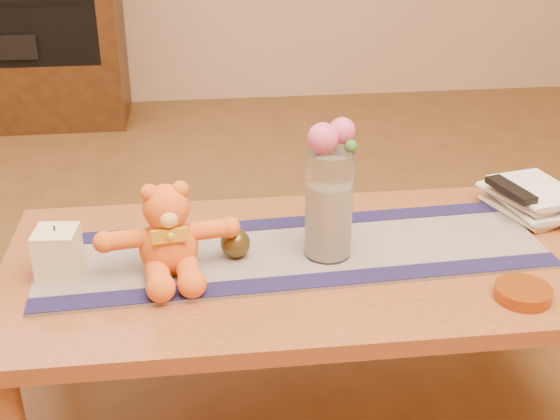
{
  "coord_description": "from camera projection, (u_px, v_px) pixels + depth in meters",
  "views": [
    {
      "loc": [
        -0.23,
        -1.48,
        1.31
      ],
      "look_at": [
        -0.05,
        0.0,
        0.58
      ],
      "focal_mm": 46.71,
      "sensor_mm": 36.0,
      "label": 1
    }
  ],
  "objects": [
    {
      "name": "floor",
      "position": [
        299.0,
        407.0,
        1.92
      ],
      "size": [
        5.5,
        5.5,
        0.0
      ],
      "primitive_type": "plane",
      "color": "brown",
      "rests_on": "ground"
    },
    {
      "name": "coffee_table_top",
      "position": [
        301.0,
        266.0,
        1.73
      ],
      "size": [
        1.4,
        0.7,
        0.04
      ],
      "primitive_type": "cube",
      "color": "brown",
      "rests_on": "floor"
    },
    {
      "name": "table_leg_bl",
      "position": [
        57.0,
        297.0,
        2.02
      ],
      "size": [
        0.07,
        0.07,
        0.41
      ],
      "primitive_type": "cylinder",
      "color": "brown",
      "rests_on": "floor"
    },
    {
      "name": "table_leg_br",
      "position": [
        499.0,
        269.0,
        2.16
      ],
      "size": [
        0.07,
        0.07,
        0.41
      ],
      "primitive_type": "cylinder",
      "color": "brown",
      "rests_on": "floor"
    },
    {
      "name": "persian_runner",
      "position": [
        294.0,
        252.0,
        1.74
      ],
      "size": [
        1.22,
        0.41,
        0.01
      ],
      "primitive_type": "cube",
      "rotation": [
        0.0,
        0.0,
        0.05
      ],
      "color": "#191947",
      "rests_on": "coffee_table_top"
    },
    {
      "name": "runner_border_near",
      "position": [
        306.0,
        281.0,
        1.61
      ],
      "size": [
        1.2,
        0.12,
        0.0
      ],
      "primitive_type": "cube",
      "rotation": [
        0.0,
        0.0,
        0.05
      ],
      "color": "#17143C",
      "rests_on": "persian_runner"
    },
    {
      "name": "runner_border_far",
      "position": [
        284.0,
        223.0,
        1.87
      ],
      "size": [
        1.2,
        0.12,
        0.0
      ],
      "primitive_type": "cube",
      "rotation": [
        0.0,
        0.0,
        0.05
      ],
      "color": "#17143C",
      "rests_on": "persian_runner"
    },
    {
      "name": "teddy_bear",
      "position": [
        168.0,
        230.0,
        1.62
      ],
      "size": [
        0.33,
        0.29,
        0.2
      ],
      "primitive_type": null,
      "rotation": [
        0.0,
        0.0,
        0.13
      ],
      "color": "#D95D1B",
      "rests_on": "persian_runner"
    },
    {
      "name": "pillar_candle",
      "position": [
        58.0,
        252.0,
        1.62
      ],
      "size": [
        0.1,
        0.1,
        0.11
      ],
      "primitive_type": "cube",
      "rotation": [
        0.0,
        0.0,
        -0.09
      ],
      "color": "beige",
      "rests_on": "persian_runner"
    },
    {
      "name": "candle_wick",
      "position": [
        54.0,
        228.0,
        1.59
      ],
      "size": [
        0.0,
        0.0,
        0.01
      ],
      "primitive_type": "cylinder",
      "rotation": [
        0.0,
        0.0,
        -0.09
      ],
      "color": "black",
      "rests_on": "pillar_candle"
    },
    {
      "name": "glass_vase",
      "position": [
        329.0,
        204.0,
        1.67
      ],
      "size": [
        0.11,
        0.11,
        0.26
      ],
      "primitive_type": "cylinder",
      "color": "silver",
      "rests_on": "persian_runner"
    },
    {
      "name": "potpourri_fill",
      "position": [
        328.0,
        219.0,
        1.69
      ],
      "size": [
        0.09,
        0.09,
        0.18
      ],
      "primitive_type": "cylinder",
      "color": "beige",
      "rests_on": "glass_vase"
    },
    {
      "name": "rose_left",
      "position": [
        323.0,
        138.0,
        1.59
      ],
      "size": [
        0.07,
        0.07,
        0.07
      ],
      "primitive_type": "sphere",
      "color": "#C5456D",
      "rests_on": "glass_vase"
    },
    {
      "name": "rose_right",
      "position": [
        342.0,
        131.0,
        1.6
      ],
      "size": [
        0.06,
        0.06,
        0.06
      ],
      "primitive_type": "sphere",
      "color": "#C5456D",
      "rests_on": "glass_vase"
    },
    {
      "name": "blue_flower_back",
      "position": [
        333.0,
        134.0,
        1.63
      ],
      "size": [
        0.04,
        0.04,
        0.04
      ],
      "primitive_type": "sphere",
      "color": "#455D96",
      "rests_on": "glass_vase"
    },
    {
      "name": "blue_flower_side",
      "position": [
        316.0,
        140.0,
        1.62
      ],
      "size": [
        0.04,
        0.04,
        0.04
      ],
      "primitive_type": "sphere",
      "color": "#455D96",
      "rests_on": "glass_vase"
    },
    {
      "name": "leaf_sprig",
      "position": [
        351.0,
        146.0,
        1.59
      ],
      "size": [
        0.03,
        0.03,
        0.03
      ],
      "primitive_type": "sphere",
      "color": "#33662D",
      "rests_on": "glass_vase"
    },
    {
      "name": "bronze_ball",
      "position": [
        235.0,
        243.0,
        1.7
      ],
      "size": [
        0.09,
        0.09,
        0.07
      ],
      "primitive_type": "sphere",
      "rotation": [
        0.0,
        0.0,
        -0.31
      ],
      "color": "#443716",
      "rests_on": "persian_runner"
    },
    {
      "name": "book_bottom",
      "position": [
        504.0,
        214.0,
        1.91
      ],
      "size": [
        0.23,
        0.26,
        0.02
      ],
      "primitive_type": "imported",
      "rotation": [
        0.0,
        0.0,
        0.31
      ],
      "color": "beige",
      "rests_on": "coffee_table_top"
    },
    {
      "name": "book_lower",
      "position": [
        508.0,
        208.0,
        1.9
      ],
      "size": [
        0.2,
        0.25,
        0.02
      ],
      "primitive_type": "imported",
      "rotation": [
        0.0,
        0.0,
        0.17
      ],
      "color": "beige",
      "rests_on": "book_bottom"
    },
    {
      "name": "book_upper",
      "position": [
        504.0,
        201.0,
        1.9
      ],
      "size": [
        0.23,
        0.27,
        0.02
      ],
      "primitive_type": "imported",
      "rotation": [
        0.0,
        0.0,
        0.36
      ],
      "color": "beige",
      "rests_on": "book_lower"
    },
    {
      "name": "book_top",
      "position": [
        509.0,
        194.0,
        1.89
      ],
      "size": [
        0.21,
        0.25,
        0.02
      ],
      "primitive_type": "imported",
      "rotation": [
        0.0,
        0.0,
        0.2
      ],
      "color": "beige",
      "rests_on": "book_upper"
    },
    {
      "name": "tv_remote",
      "position": [
        511.0,
        190.0,
        1.87
      ],
      "size": [
        0.08,
        0.17,
        0.02
      ],
      "primitive_type": "cube",
      "rotation": [
        0.0,
        0.0,
        0.25
      ],
      "color": "black",
      "rests_on": "book_top"
    },
    {
      "name": "amber_dish",
      "position": [
        523.0,
        293.0,
        1.56
      ],
      "size": [
        0.16,
        0.16,
        0.03
      ],
      "primitive_type": "cylinder",
      "rotation": [
        0.0,
        0.0,
        -0.4
      ],
      "color": "#BF5914",
      "rests_on": "coffee_table_top"
    },
    {
      "name": "media_cabinet",
      "position": [
        2.0,
        19.0,
        3.76
      ],
      "size": [
        1.2,
        0.5,
        1.1
      ],
      "primitive_type": "cube",
      "color": "black",
      "rests_on": "floor"
    }
  ]
}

